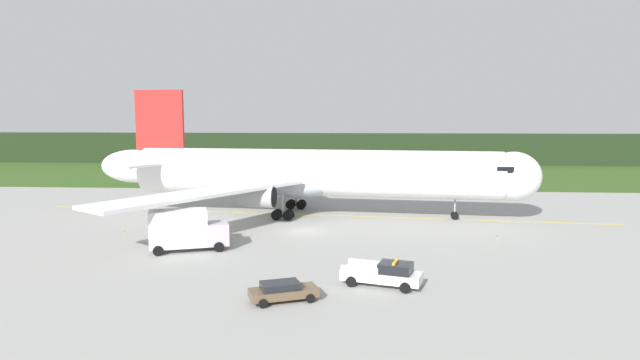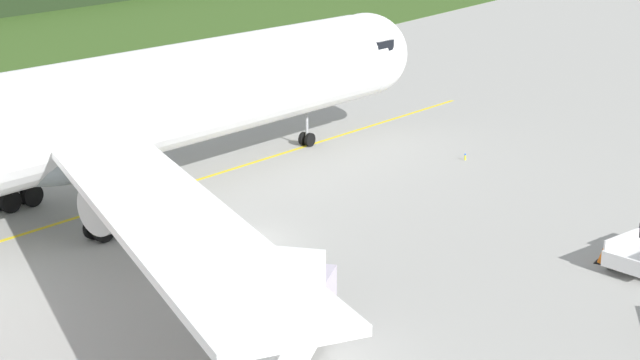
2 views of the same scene
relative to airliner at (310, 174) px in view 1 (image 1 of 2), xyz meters
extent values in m
plane|color=#969691|center=(0.07, -9.38, -5.11)|extent=(320.00, 320.00, 0.00)
cube|color=#33511C|center=(0.07, 46.65, -5.09)|extent=(320.00, 49.93, 0.04)
cube|color=black|center=(0.07, 69.50, -1.34)|extent=(288.00, 6.37, 7.53)
cube|color=yellow|center=(0.58, -0.06, -5.10)|extent=(69.95, 7.28, 0.01)
cylinder|color=white|center=(0.58, -0.06, 0.11)|extent=(44.27, 10.01, 5.67)
ellipsoid|color=white|center=(23.56, -2.35, 0.11)|extent=(6.77, 6.27, 5.67)
ellipsoid|color=white|center=(-22.96, 2.29, 0.54)|extent=(9.46, 5.14, 4.26)
ellipsoid|color=#A7B3B9|center=(-1.60, 0.16, -1.45)|extent=(10.70, 6.94, 3.12)
cube|color=black|center=(22.23, -2.22, 1.10)|extent=(2.33, 5.54, 0.70)
cube|color=white|center=(-6.67, 14.33, -0.60)|extent=(13.50, 24.87, 0.35)
cylinder|color=#AEAEAE|center=(-3.94, 8.45, -1.74)|extent=(4.63, 2.83, 2.41)
cylinder|color=black|center=(-1.70, 8.23, -1.74)|extent=(0.34, 2.21, 2.21)
cube|color=white|center=(-9.37, -12.73, -0.60)|extent=(17.47, 23.40, 0.35)
cylinder|color=#AEAEAE|center=(-5.54, -7.51, -1.74)|extent=(4.63, 2.83, 2.41)
cylinder|color=black|center=(-3.29, -7.73, -1.74)|extent=(0.34, 2.21, 2.21)
cube|color=#B32521|center=(-19.36, 1.93, 5.75)|extent=(6.41, 1.07, 9.01)
cube|color=white|center=(-19.48, 5.78, 1.10)|extent=(4.55, 7.73, 0.28)
cube|color=white|center=(-20.24, -1.82, 1.10)|extent=(5.73, 7.87, 0.28)
cylinder|color=gray|center=(17.19, -1.72, -3.47)|extent=(0.20, 0.20, 2.38)
cylinder|color=black|center=(17.22, -1.46, -4.66)|extent=(0.92, 0.31, 0.90)
cylinder|color=black|center=(17.16, -1.97, -4.66)|extent=(0.92, 0.31, 0.90)
cylinder|color=gray|center=(-2.23, 3.93, -3.32)|extent=(0.28, 0.28, 2.38)
cylinder|color=black|center=(-1.57, 3.51, -4.51)|extent=(1.22, 0.42, 1.20)
cylinder|color=black|center=(-1.50, 4.21, -4.51)|extent=(1.22, 0.42, 1.20)
cylinder|color=black|center=(-2.96, 3.65, -4.51)|extent=(1.22, 0.42, 1.20)
cylinder|color=black|center=(-2.89, 4.35, -4.51)|extent=(1.22, 0.42, 1.20)
cylinder|color=gray|center=(-2.96, -3.41, -3.32)|extent=(0.28, 0.28, 2.38)
cylinder|color=black|center=(-2.23, -3.13, -4.51)|extent=(1.22, 0.42, 1.20)
cylinder|color=black|center=(-2.30, -3.83, -4.51)|extent=(1.22, 0.42, 1.20)
cylinder|color=black|center=(-3.63, -2.99, -4.51)|extent=(1.22, 0.42, 1.20)
cylinder|color=black|center=(-3.70, -3.69, -4.51)|extent=(1.22, 0.42, 1.20)
cube|color=silver|center=(7.47, -26.93, -4.38)|extent=(6.06, 3.53, 0.70)
cube|color=black|center=(8.46, -27.22, -3.68)|extent=(2.72, 2.40, 0.70)
cube|color=silver|center=(6.42, -25.64, -3.80)|extent=(2.66, 0.88, 0.45)
cube|color=silver|center=(5.88, -27.44, -3.80)|extent=(2.66, 0.88, 0.45)
cube|color=orange|center=(8.46, -27.22, -3.25)|extent=(0.59, 1.39, 0.16)
cylinder|color=black|center=(9.62, -26.52, -4.73)|extent=(0.80, 0.45, 0.76)
cylinder|color=black|center=(9.05, -28.46, -4.73)|extent=(0.80, 0.45, 0.76)
cylinder|color=black|center=(5.89, -25.41, -4.73)|extent=(0.80, 0.45, 0.76)
cylinder|color=black|center=(5.31, -27.34, -4.73)|extent=(0.80, 0.45, 0.76)
cube|color=#B3A9BB|center=(-7.05, -17.25, -3.66)|extent=(2.58, 2.89, 2.00)
cube|color=silver|center=(-10.33, -18.38, -3.01)|extent=(5.55, 3.91, 3.30)
cylinder|color=#99999E|center=(-9.38, -18.05, -4.75)|extent=(0.76, 0.34, 1.04)
cylinder|color=#99999E|center=(-11.28, -18.71, -4.75)|extent=(0.76, 0.34, 1.04)
cylinder|color=black|center=(-7.44, -16.12, -4.66)|extent=(0.94, 0.54, 0.90)
cylinder|color=black|center=(-6.66, -18.39, -4.66)|extent=(0.94, 0.54, 0.90)
cylinder|color=black|center=(-12.39, -17.82, -4.66)|extent=(0.94, 0.54, 0.90)
cylinder|color=black|center=(-11.61, -20.09, -4.66)|extent=(0.94, 0.54, 0.90)
cube|color=brown|center=(0.88, -30.57, -4.53)|extent=(4.83, 3.33, 0.55)
cube|color=black|center=(0.67, -30.65, -4.03)|extent=(2.92, 2.40, 0.45)
cylinder|color=black|center=(1.99, -29.14, -4.81)|extent=(0.62, 0.39, 0.60)
cylinder|color=black|center=(2.68, -30.83, -4.81)|extent=(0.62, 0.39, 0.60)
cylinder|color=black|center=(-0.92, -30.31, -4.81)|extent=(0.62, 0.39, 0.60)
cylinder|color=black|center=(-0.24, -32.00, -4.81)|extent=(0.62, 0.39, 0.60)
cube|color=black|center=(6.40, -24.84, -5.09)|extent=(0.64, 0.64, 0.03)
cone|color=orange|center=(6.40, -24.84, -4.69)|extent=(0.50, 0.50, 0.77)
cylinder|color=yellow|center=(19.49, -11.98, -4.95)|extent=(0.10, 0.10, 0.31)
sphere|color=blue|center=(19.49, -11.98, -4.75)|extent=(0.12, 0.12, 0.12)
cylinder|color=yellow|center=(-18.24, -11.98, -4.97)|extent=(0.10, 0.10, 0.27)
sphere|color=blue|center=(-18.24, -11.98, -4.79)|extent=(0.12, 0.12, 0.12)
camera|label=1|loc=(5.64, -64.37, 7.16)|focal=29.93mm
camera|label=2|loc=(-37.58, -37.51, 11.62)|focal=57.80mm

